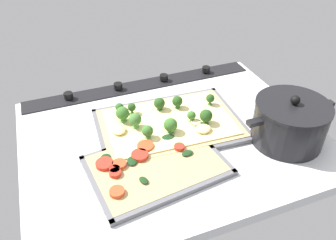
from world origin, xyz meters
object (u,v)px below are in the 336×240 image
baking_tray_back (156,166)px  cooking_pot (289,122)px  baking_tray_front (169,126)px  broccoli_pizza (167,122)px  veggie_pizza_back (152,164)px

baking_tray_back → cooking_pot: size_ratio=1.33×
baking_tray_front → baking_tray_back: size_ratio=1.20×
baking_tray_front → broccoli_pizza: broccoli_pizza is taller
baking_tray_front → veggie_pizza_back: bearing=54.0°
broccoli_pizza → baking_tray_back: (8.37, 14.26, -1.51)cm
broccoli_pizza → baking_tray_back: broccoli_pizza is taller
baking_tray_front → veggie_pizza_back: (9.92, 13.66, 0.76)cm
baking_tray_front → broccoli_pizza: (0.59, -0.14, 1.53)cm
veggie_pizza_back → cooking_pot: bearing=175.5°
baking_tray_front → veggie_pizza_back: size_ratio=1.30×
baking_tray_front → veggie_pizza_back: veggie_pizza_back is taller
baking_tray_front → baking_tray_back: 16.72cm
baking_tray_back → veggie_pizza_back: 1.29cm
broccoli_pizza → cooking_pot: cooking_pot is taller
veggie_pizza_back → baking_tray_front: bearing=-126.0°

